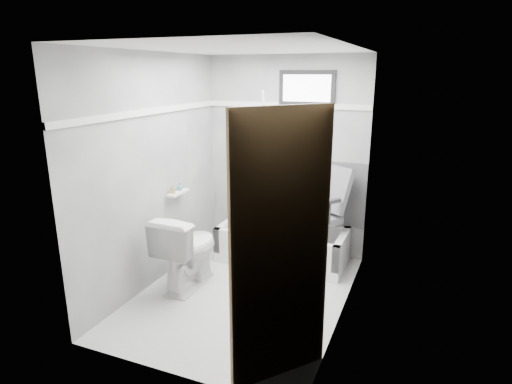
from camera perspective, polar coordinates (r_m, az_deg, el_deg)
The scene contains 19 objects.
floor at distance 4.51m, azimuth -1.73°, elevation -13.46°, with size 2.60×2.60×0.00m, color silver.
ceiling at distance 3.95m, azimuth -2.03°, elevation 18.61°, with size 2.60×2.60×0.00m, color silver.
wall_back at distance 5.25m, azimuth 3.93°, elevation 4.71°, with size 2.00×0.02×2.40m, color slate.
wall_front at distance 2.98m, azimuth -12.11°, elevation -4.29°, with size 2.00×0.02×2.40m, color slate.
wall_left at distance 4.56m, azimuth -13.45°, elevation 2.61°, with size 0.02×2.60×2.40m, color slate.
wall_right at distance 3.78m, azimuth 12.11°, elevation 0.03°, with size 0.02×2.60×2.40m, color slate.
bathtub at distance 5.17m, azimuth 3.54°, elevation -6.95°, with size 1.50×0.70×0.42m, color white, non-canonical shape.
office_chair at distance 4.97m, azimuth 7.58°, elevation -2.64°, with size 0.61×0.61×1.05m, color slate, non-canonical shape.
toilet at distance 4.58m, azimuth -9.10°, elevation -7.62°, with size 0.46×0.82×0.80m, color white.
door at distance 2.69m, azimuth 6.35°, elevation -10.96°, with size 0.78×0.78×2.00m, color brown, non-canonical shape.
window at distance 5.07m, azimuth 6.81°, elevation 13.59°, with size 0.66×0.04×0.40m, color black, non-canonical shape.
backerboard at distance 5.26m, azimuth 6.40°, elevation 0.20°, with size 1.50×0.02×0.78m, color #4C4C4F.
trim_back at distance 5.16m, azimuth 4.02°, elevation 11.47°, with size 2.00×0.02×0.06m, color white.
trim_left at distance 4.45m, azimuth -13.82°, elevation 10.38°, with size 0.02×2.60×0.06m, color white.
pole at distance 5.10m, azimuth 1.72°, elevation 2.69°, with size 0.02×0.02×1.95m, color silver.
shelf at distance 4.85m, azimuth -10.37°, elevation -0.10°, with size 0.10×0.32×0.03m, color white.
soap_bottle_a at distance 4.77m, azimuth -11.02°, elevation 0.43°, with size 0.05×0.05×0.10m, color tan.
soap_bottle_b at distance 4.88m, azimuth -10.13°, elevation 0.76°, with size 0.07×0.07×0.09m, color teal.
faucet at distance 5.45m, azimuth 1.71°, elevation -1.90°, with size 0.26×0.10×0.16m, color silver, non-canonical shape.
Camera 1 is at (1.61, -3.60, 2.20)m, focal length 30.00 mm.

